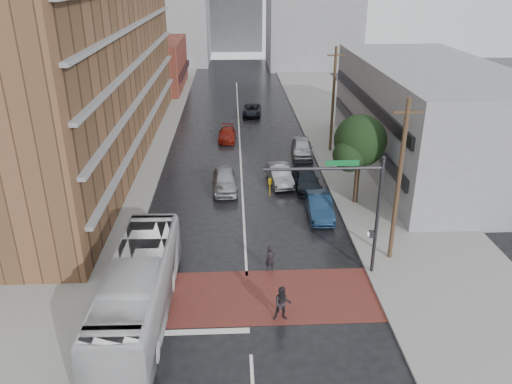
{
  "coord_description": "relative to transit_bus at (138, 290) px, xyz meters",
  "views": [
    {
      "loc": [
        -0.61,
        -21.93,
        16.17
      ],
      "look_at": [
        0.73,
        6.61,
        3.5
      ],
      "focal_mm": 35.0,
      "sensor_mm": 36.0,
      "label": 1
    }
  ],
  "objects": [
    {
      "name": "car_travel_b",
      "position": [
        8.63,
        17.22,
        -0.91
      ],
      "size": [
        2.13,
        4.8,
        1.53
      ],
      "primitive_type": "imported",
      "rotation": [
        0.0,
        0.0,
        0.11
      ],
      "color": "#9A9DA1",
      "rests_on": "ground"
    },
    {
      "name": "building_east",
      "position": [
        22.0,
        21.0,
        2.82
      ],
      "size": [
        11.0,
        26.0,
        9.0
      ],
      "primitive_type": "cube",
      "color": "gray",
      "rests_on": "ground"
    },
    {
      "name": "pedestrian_b",
      "position": [
        7.18,
        -0.5,
        -0.73
      ],
      "size": [
        0.93,
        0.73,
        1.9
      ],
      "primitive_type": "imported",
      "rotation": [
        0.0,
        0.0,
        0.01
      ],
      "color": "black",
      "rests_on": "ground"
    },
    {
      "name": "street_tree",
      "position": [
        14.02,
        13.03,
        3.05
      ],
      "size": [
        4.2,
        4.1,
        6.9
      ],
      "color": "#332319",
      "rests_on": "ground"
    },
    {
      "name": "crosswalk",
      "position": [
        5.5,
        1.5,
        -1.67
      ],
      "size": [
        14.0,
        5.0,
        0.02
      ],
      "primitive_type": "cube",
      "color": "maroon",
      "rests_on": "ground"
    },
    {
      "name": "pedestrian_a",
      "position": [
        6.9,
        4.0,
        -0.87
      ],
      "size": [
        0.61,
        0.42,
        1.61
      ],
      "primitive_type": "imported",
      "rotation": [
        0.0,
        0.0,
        0.06
      ],
      "color": "black",
      "rests_on": "ground"
    },
    {
      "name": "transit_bus",
      "position": [
        0.0,
        0.0,
        0.0
      ],
      "size": [
        3.06,
        12.11,
        3.36
      ],
      "primitive_type": "imported",
      "rotation": [
        0.0,
        0.0,
        -0.02
      ],
      "color": "#BDBDBF",
      "rests_on": "ground"
    },
    {
      "name": "car_travel_a",
      "position": [
        4.11,
        16.05,
        -0.84
      ],
      "size": [
        2.15,
        5.0,
        1.68
      ],
      "primitive_type": "imported",
      "rotation": [
        0.0,
        0.0,
        0.03
      ],
      "color": "#9A9BA1",
      "rests_on": "ground"
    },
    {
      "name": "ground",
      "position": [
        5.5,
        1.0,
        -1.68
      ],
      "size": [
        160.0,
        160.0,
        0.0
      ],
      "primitive_type": "plane",
      "color": "black",
      "rests_on": "ground"
    },
    {
      "name": "signal_mast",
      "position": [
        11.35,
        3.5,
        3.05
      ],
      "size": [
        6.5,
        0.3,
        7.2
      ],
      "color": "#2D2D33",
      "rests_on": "ground"
    },
    {
      "name": "car_parked_mid",
      "position": [
        10.7,
        16.25,
        -0.98
      ],
      "size": [
        2.14,
        4.92,
        1.41
      ],
      "primitive_type": "imported",
      "rotation": [
        0.0,
        0.0,
        0.04
      ],
      "color": "black",
      "rests_on": "ground"
    },
    {
      "name": "suv_travel",
      "position": [
        7.18,
        38.75,
        -1.04
      ],
      "size": [
        2.49,
        4.77,
        1.28
      ],
      "primitive_type": "imported",
      "rotation": [
        0.0,
        0.0,
        -0.08
      ],
      "color": "black",
      "rests_on": "ground"
    },
    {
      "name": "car_travel_c",
      "position": [
        4.2,
        29.03,
        -1.06
      ],
      "size": [
        1.92,
        4.35,
        1.24
      ],
      "primitive_type": "imported",
      "rotation": [
        0.0,
        0.0,
        -0.04
      ],
      "color": "maroon",
      "rests_on": "ground"
    },
    {
      "name": "sidewalk_east",
      "position": [
        17.0,
        26.0,
        -1.6
      ],
      "size": [
        9.0,
        90.0,
        0.15
      ],
      "primitive_type": "cube",
      "color": "gray",
      "rests_on": "ground"
    },
    {
      "name": "storefront_west",
      "position": [
        -6.5,
        55.0,
        1.82
      ],
      "size": [
        8.0,
        16.0,
        7.0
      ],
      "primitive_type": "cube",
      "color": "brown",
      "rests_on": "ground"
    },
    {
      "name": "utility_pole_far",
      "position": [
        14.3,
        25.0,
        3.46
      ],
      "size": [
        1.6,
        0.26,
        10.0
      ],
      "color": "#473321",
      "rests_on": "ground"
    },
    {
      "name": "sidewalk_west",
      "position": [
        -6.0,
        26.0,
        -1.6
      ],
      "size": [
        9.0,
        90.0,
        0.15
      ],
      "primitive_type": "cube",
      "color": "gray",
      "rests_on": "ground"
    },
    {
      "name": "car_parked_far",
      "position": [
        11.38,
        23.9,
        -0.86
      ],
      "size": [
        2.27,
        4.96,
        1.65
      ],
      "primitive_type": "imported",
      "rotation": [
        0.0,
        0.0,
        -0.07
      ],
      "color": "#ADAFB5",
      "rests_on": "ground"
    },
    {
      "name": "car_parked_near",
      "position": [
        10.93,
        11.0,
        -0.9
      ],
      "size": [
        1.8,
        4.8,
        1.57
      ],
      "primitive_type": "imported",
      "rotation": [
        0.0,
        0.0,
        -0.03
      ],
      "color": "#122742",
      "rests_on": "ground"
    },
    {
      "name": "utility_pole_near",
      "position": [
        14.3,
        5.0,
        3.46
      ],
      "size": [
        1.6,
        0.26,
        10.0
      ],
      "color": "#473321",
      "rests_on": "ground"
    }
  ]
}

